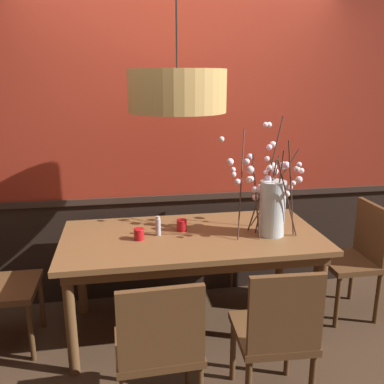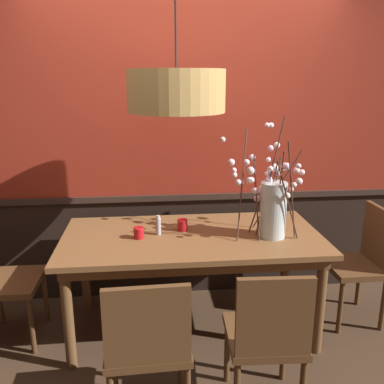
% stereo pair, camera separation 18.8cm
% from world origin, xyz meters
% --- Properties ---
extents(ground_plane, '(24.00, 24.00, 0.00)m').
position_xyz_m(ground_plane, '(0.00, 0.00, 0.00)').
color(ground_plane, '#422D1E').
extents(back_wall, '(5.41, 0.14, 2.87)m').
position_xyz_m(back_wall, '(0.00, 0.63, 1.42)').
color(back_wall, black).
rests_on(back_wall, ground).
extents(dining_table, '(1.85, 0.92, 0.76)m').
position_xyz_m(dining_table, '(0.00, 0.00, 0.68)').
color(dining_table, brown).
rests_on(dining_table, ground).
extents(chair_far_side_left, '(0.48, 0.45, 0.89)m').
position_xyz_m(chair_far_side_left, '(-0.32, 0.90, 0.51)').
color(chair_far_side_left, brown).
rests_on(chair_far_side_left, ground).
extents(chair_head_east_end, '(0.40, 0.43, 0.91)m').
position_xyz_m(chair_head_east_end, '(1.33, 0.02, 0.51)').
color(chair_head_east_end, brown).
rests_on(chair_head_east_end, ground).
extents(chair_head_west_end, '(0.40, 0.46, 0.88)m').
position_xyz_m(chair_head_west_end, '(-1.36, 0.01, 0.50)').
color(chair_head_west_end, brown).
rests_on(chair_head_west_end, ground).
extents(chair_far_side_right, '(0.46, 0.46, 0.91)m').
position_xyz_m(chair_far_side_right, '(0.30, 0.85, 0.51)').
color(chair_far_side_right, brown).
rests_on(chair_far_side_right, ground).
extents(chair_near_side_left, '(0.47, 0.42, 0.90)m').
position_xyz_m(chair_near_side_left, '(-0.32, -0.89, 0.51)').
color(chair_near_side_left, brown).
rests_on(chair_near_side_left, ground).
extents(chair_near_side_right, '(0.44, 0.46, 0.91)m').
position_xyz_m(chair_near_side_right, '(0.32, -0.87, 0.51)').
color(chair_near_side_right, brown).
rests_on(chair_near_side_right, ground).
extents(vase_with_blossoms, '(0.59, 0.59, 0.84)m').
position_xyz_m(vase_with_blossoms, '(0.55, -0.08, 0.99)').
color(vase_with_blossoms, silver).
rests_on(vase_with_blossoms, dining_table).
extents(candle_holder_nearer_center, '(0.08, 0.08, 0.08)m').
position_xyz_m(candle_holder_nearer_center, '(-0.38, -0.03, 0.80)').
color(candle_holder_nearer_center, red).
rests_on(candle_holder_nearer_center, dining_table).
extents(candle_holder_nearer_edge, '(0.08, 0.08, 0.09)m').
position_xyz_m(candle_holder_nearer_edge, '(-0.06, 0.09, 0.81)').
color(candle_holder_nearer_edge, red).
rests_on(candle_holder_nearer_edge, dining_table).
extents(condiment_bottle, '(0.04, 0.04, 0.14)m').
position_xyz_m(condiment_bottle, '(-0.24, 0.03, 0.83)').
color(condiment_bottle, '#ADADB2').
rests_on(condiment_bottle, dining_table).
extents(pendant_lamp, '(0.62, 0.62, 1.23)m').
position_xyz_m(pendant_lamp, '(-0.11, -0.08, 1.77)').
color(pendant_lamp, tan).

